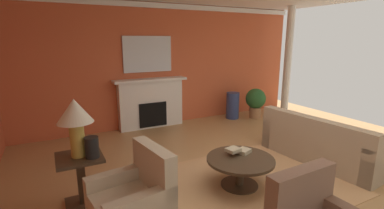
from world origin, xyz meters
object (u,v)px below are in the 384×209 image
object	(u,v)px
fireplace	(151,104)
sofa	(322,145)
vase_on_side_table	(92,147)
potted_plant	(256,101)
table_lamp	(75,117)
coffee_table	(240,165)
mantel_mirror	(148,54)
vase_tall_corner	(233,105)
armchair_near_window	(133,204)
side_table	(81,177)

from	to	relation	value
fireplace	sofa	world-z (taller)	fireplace
vase_on_side_table	sofa	bearing A→B (deg)	-5.99
vase_on_side_table	potted_plant	distance (m)	5.25
sofa	table_lamp	xyz separation A→B (m)	(-4.01, 0.53, 0.93)
coffee_table	vase_on_side_table	size ratio (longest dim) A/B	3.73
mantel_mirror	vase_tall_corner	bearing A→B (deg)	-10.47
coffee_table	sofa	bearing A→B (deg)	1.47
sofa	table_lamp	bearing A→B (deg)	172.54
armchair_near_window	vase_tall_corner	bearing A→B (deg)	40.91
side_table	table_lamp	size ratio (longest dim) A/B	0.93
coffee_table	vase_on_side_table	xyz separation A→B (m)	(-1.99, 0.45, 0.50)
coffee_table	table_lamp	world-z (taller)	table_lamp
fireplace	table_lamp	world-z (taller)	table_lamp
sofa	potted_plant	world-z (taller)	sofa
fireplace	armchair_near_window	size ratio (longest dim) A/B	1.89
table_lamp	vase_tall_corner	bearing A→B (deg)	30.59
fireplace	armchair_near_window	world-z (taller)	fireplace
fireplace	mantel_mirror	size ratio (longest dim) A/B	1.49
coffee_table	side_table	xyz separation A→B (m)	(-2.14, 0.57, 0.06)
table_lamp	vase_on_side_table	world-z (taller)	table_lamp
armchair_near_window	table_lamp	distance (m)	1.28
coffee_table	armchair_near_window	bearing A→B (deg)	-173.88
table_lamp	vase_tall_corner	size ratio (longest dim) A/B	1.02
armchair_near_window	table_lamp	size ratio (longest dim) A/B	1.27
side_table	vase_on_side_table	size ratio (longest dim) A/B	2.61
table_lamp	armchair_near_window	bearing A→B (deg)	-57.74
fireplace	vase_on_side_table	size ratio (longest dim) A/B	6.71
sofa	potted_plant	size ratio (longest dim) A/B	2.61
fireplace	potted_plant	size ratio (longest dim) A/B	2.16
fireplace	vase_on_side_table	xyz separation A→B (m)	(-1.80, -2.92, 0.25)
mantel_mirror	coffee_table	bearing A→B (deg)	-86.92
sofa	mantel_mirror	bearing A→B (deg)	120.88
mantel_mirror	side_table	bearing A→B (deg)	-123.79
fireplace	vase_on_side_table	distance (m)	3.44
armchair_near_window	coffee_table	distance (m)	1.68
vase_tall_corner	side_table	bearing A→B (deg)	-149.41
side_table	vase_tall_corner	distance (m)	4.91
fireplace	armchair_near_window	bearing A→B (deg)	-112.61
coffee_table	side_table	size ratio (longest dim) A/B	1.43
armchair_near_window	vase_tall_corner	distance (m)	4.96
armchair_near_window	coffee_table	bearing A→B (deg)	6.12
armchair_near_window	mantel_mirror	bearing A→B (deg)	68.06
armchair_near_window	vase_tall_corner	size ratio (longest dim) A/B	1.30
mantel_mirror	sofa	size ratio (longest dim) A/B	0.56
fireplace	sofa	bearing A→B (deg)	-58.22
armchair_near_window	potted_plant	distance (m)	5.29
side_table	table_lamp	distance (m)	0.82
mantel_mirror	armchair_near_window	distance (m)	4.23
armchair_near_window	fireplace	bearing A→B (deg)	67.39
sofa	armchair_near_window	world-z (taller)	armchair_near_window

